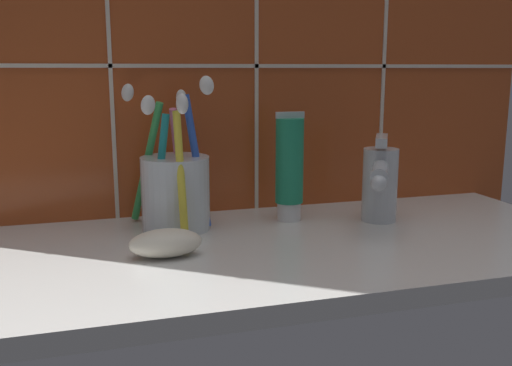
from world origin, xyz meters
TOP-DOWN VIEW (x-y plane):
  - sink_counter at (0.00, 0.00)cm, footprint 75.21×32.71cm
  - tile_wall_backsplash at (0.01, 16.60)cm, footprint 85.21×1.72cm
  - toothbrush_cup at (-10.38, 8.69)cm, footprint 10.89×13.87cm
  - toothpaste_tube at (4.10, 8.66)cm, footprint 3.71×3.53cm
  - sink_faucet at (14.62, 4.49)cm, footprint 7.52×11.61cm
  - soap_bar at (-12.99, -1.48)cm, footprint 7.52×4.06cm

SIDE VIEW (x-z plane):
  - sink_counter at x=0.00cm, z-range 0.00..2.00cm
  - soap_bar at x=-12.99cm, z-range 2.00..4.93cm
  - toothbrush_cup at x=-10.38cm, z-range -2.09..16.30cm
  - sink_faucet at x=14.62cm, z-range 1.89..12.74cm
  - toothpaste_tube at x=4.10cm, z-range 1.93..15.75cm
  - tile_wall_backsplash at x=0.01cm, z-range 0.01..56.33cm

